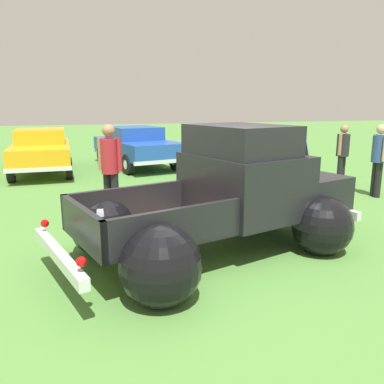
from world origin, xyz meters
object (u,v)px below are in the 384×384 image
(show_car_3, at_px, (235,144))
(spectator_0, at_px, (343,151))
(show_car_1, at_px, (41,149))
(spectator_1, at_px, (110,165))
(vintage_pickup_truck, at_px, (231,202))
(show_car_2, at_px, (136,145))
(spectator_2, at_px, (379,156))

(show_car_3, bearing_deg, spectator_0, 2.62)
(show_car_1, distance_m, spectator_1, 6.16)
(vintage_pickup_truck, height_order, show_car_2, vintage_pickup_truck)
(show_car_1, height_order, spectator_1, spectator_1)
(spectator_0, xyz_separation_m, spectator_2, (-0.12, -1.49, 0.06))
(spectator_2, bearing_deg, show_car_2, 139.62)
(show_car_2, distance_m, show_car_3, 3.68)
(show_car_1, relative_size, spectator_0, 2.60)
(spectator_0, bearing_deg, spectator_1, 72.13)
(vintage_pickup_truck, bearing_deg, show_car_2, 74.44)
(show_car_1, relative_size, show_car_3, 0.94)
(spectator_0, bearing_deg, show_car_1, 30.85)
(show_car_2, relative_size, spectator_0, 2.81)
(show_car_3, height_order, spectator_2, spectator_2)
(vintage_pickup_truck, relative_size, spectator_2, 2.83)
(vintage_pickup_truck, height_order, spectator_1, vintage_pickup_truck)
(spectator_1, bearing_deg, show_car_2, 24.77)
(show_car_2, height_order, spectator_2, spectator_2)
(show_car_2, relative_size, spectator_2, 2.66)
(vintage_pickup_truck, bearing_deg, spectator_0, 21.06)
(show_car_1, distance_m, spectator_2, 10.01)
(spectator_1, bearing_deg, spectator_2, -52.46)
(spectator_0, distance_m, spectator_1, 6.64)
(show_car_1, height_order, spectator_2, spectator_2)
(vintage_pickup_truck, distance_m, show_car_1, 8.83)
(vintage_pickup_truck, relative_size, show_car_2, 1.06)
(spectator_2, bearing_deg, show_car_3, 114.43)
(spectator_0, relative_size, spectator_1, 0.90)
(show_car_1, height_order, spectator_0, spectator_0)
(vintage_pickup_truck, bearing_deg, spectator_2, 8.87)
(show_car_3, distance_m, spectator_2, 5.99)
(spectator_1, bearing_deg, spectator_0, -39.53)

